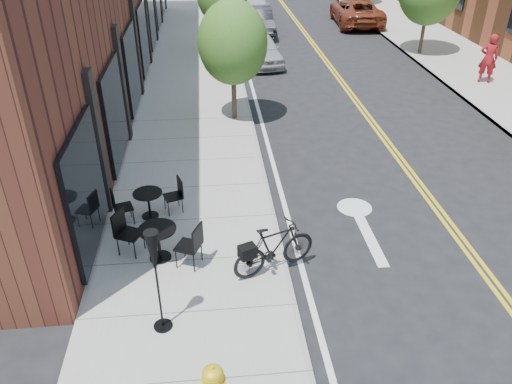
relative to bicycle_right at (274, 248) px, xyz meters
name	(u,v)px	position (x,y,z in m)	size (l,w,h in m)	color
ground	(297,309)	(0.30, -1.02, -0.66)	(120.00, 120.00, 0.00)	black
sidewalk_near	(193,109)	(-1.70, 8.98, -0.60)	(4.00, 70.00, 0.12)	#9E9B93
tree_near_a	(233,43)	(-0.30, 7.98, 1.95)	(2.20, 2.20, 3.81)	#382B1E
bicycle_right	(274,248)	(0.00, 0.00, 0.00)	(0.51, 1.79, 1.08)	black
bistro_set_b	(148,201)	(-2.64, 2.19, -0.11)	(1.60, 0.87, 0.84)	black
bistro_set_c	(158,239)	(-2.30, 0.60, -0.05)	(1.82, 1.13, 0.97)	black
patio_umbrella	(154,261)	(-2.13, -1.34, 0.92)	(0.33, 0.33, 2.03)	black
parked_car_a	(261,49)	(1.29, 14.37, -0.02)	(1.50, 3.72, 1.27)	#ABAEB3
parked_car_b	(258,21)	(1.70, 19.77, 0.03)	(1.46, 4.18, 1.38)	black
parked_car_c	(254,7)	(1.90, 23.84, -0.02)	(1.80, 4.42, 1.28)	#BCBBC1
parked_car_far	(356,11)	(7.58, 21.47, 0.08)	(2.44, 5.29, 1.47)	maroon
pedestrian	(489,58)	(9.83, 10.62, 0.41)	(0.69, 0.45, 1.90)	maroon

